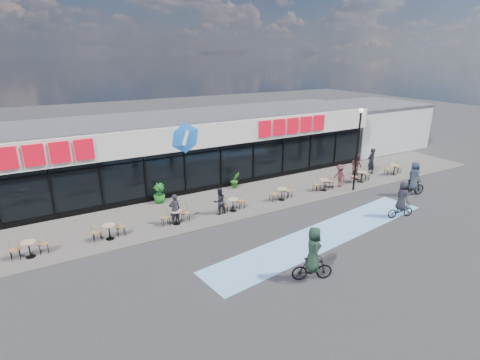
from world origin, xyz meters
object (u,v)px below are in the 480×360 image
object	(u,v)px
patron_left	(175,209)
cyclist_a	(401,203)
pedestrian_b	(356,166)
patron_right	(219,201)
potted_plant_right	(235,180)
pedestrian_a	(340,176)
potted_plant_left	(159,193)
pedestrian_c	(371,161)
potted_plant_mid	(160,194)
lamp_post	(358,143)
cyclist_b	(413,182)

from	to	relation	value
patron_left	cyclist_a	bearing A→B (deg)	152.34
patron_left	cyclist_a	xyz separation A→B (m)	(11.09, -5.16, -0.08)
pedestrian_b	patron_right	bearing A→B (deg)	100.90
potted_plant_right	pedestrian_a	bearing A→B (deg)	-28.19
potted_plant_left	patron_right	world-z (taller)	patron_right
pedestrian_c	cyclist_a	world-z (taller)	cyclist_a
potted_plant_left	pedestrian_b	size ratio (longest dim) A/B	0.65
potted_plant_left	pedestrian_a	world-z (taller)	pedestrian_a
pedestrian_b	potted_plant_mid	bearing A→B (deg)	86.47
lamp_post	potted_plant_left	bearing A→B (deg)	160.32
lamp_post	cyclist_b	xyz separation A→B (m)	(2.61, -2.41, -2.32)
pedestrian_a	patron_left	bearing A→B (deg)	-87.26
potted_plant_right	potted_plant_left	bearing A→B (deg)	179.98
potted_plant_right	patron_left	xyz separation A→B (m)	(-5.40, -3.24, 0.26)
potted_plant_right	patron_right	distance (m)	4.31
potted_plant_left	potted_plant_mid	xyz separation A→B (m)	(0.07, 0.03, -0.08)
patron_left	lamp_post	bearing A→B (deg)	172.77
potted_plant_mid	pedestrian_c	world-z (taller)	pedestrian_c
patron_left	potted_plant_right	bearing A→B (deg)	-151.74
potted_plant_mid	patron_right	world-z (taller)	patron_right
patron_left	patron_right	xyz separation A→B (m)	(2.58, -0.02, -0.07)
potted_plant_mid	pedestrian_a	size ratio (longest dim) A/B	0.67
potted_plant_left	potted_plant_right	world-z (taller)	potted_plant_left
potted_plant_left	pedestrian_a	bearing A→B (deg)	-16.18
potted_plant_mid	pedestrian_b	size ratio (longest dim) A/B	0.56
cyclist_a	potted_plant_right	bearing A→B (deg)	124.15
potted_plant_left	lamp_post	bearing A→B (deg)	-19.68
patron_left	cyclist_b	bearing A→B (deg)	164.29
lamp_post	patron_left	size ratio (longest dim) A/B	3.23
pedestrian_a	cyclist_a	world-z (taller)	cyclist_a
pedestrian_b	cyclist_a	world-z (taller)	cyclist_a
potted_plant_right	cyclist_a	world-z (taller)	cyclist_a
patron_right	pedestrian_a	distance (m)	8.93
potted_plant_mid	cyclist_a	bearing A→B (deg)	-37.94
potted_plant_mid	cyclist_b	size ratio (longest dim) A/B	0.46
patron_right	cyclist_a	xyz separation A→B (m)	(8.52, -5.14, -0.01)
pedestrian_c	patron_right	bearing A→B (deg)	-1.38
patron_right	pedestrian_b	bearing A→B (deg)	179.43
potted_plant_right	patron_left	distance (m)	6.30
patron_right	cyclist_b	world-z (taller)	cyclist_b
lamp_post	potted_plant_mid	size ratio (longest dim) A/B	5.13
potted_plant_left	potted_plant_mid	world-z (taller)	potted_plant_left
lamp_post	cyclist_a	xyz separation A→B (m)	(-0.81, -4.22, -2.40)
potted_plant_mid	potted_plant_left	bearing A→B (deg)	-161.45
potted_plant_left	potted_plant_right	distance (m)	5.18
cyclist_a	patron_right	bearing A→B (deg)	148.89
potted_plant_right	pedestrian_b	world-z (taller)	pedestrian_b
patron_right	cyclist_a	world-z (taller)	cyclist_a
pedestrian_b	cyclist_a	bearing A→B (deg)	162.78
potted_plant_left	pedestrian_c	xyz separation A→B (m)	(15.32, -2.31, 0.37)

